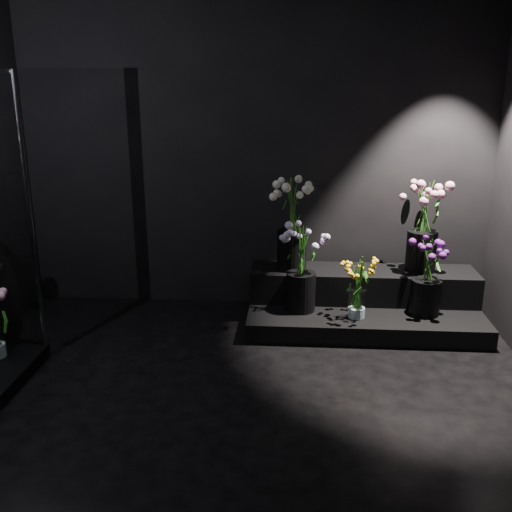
{
  "coord_description": "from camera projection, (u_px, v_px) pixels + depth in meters",
  "views": [
    {
      "loc": [
        0.35,
        -2.87,
        1.94
      ],
      "look_at": [
        0.06,
        1.2,
        0.69
      ],
      "focal_mm": 40.0,
      "sensor_mm": 36.0,
      "label": 1
    }
  ],
  "objects": [
    {
      "name": "wall_back",
      "position": [
        255.0,
        148.0,
        4.82
      ],
      "size": [
        4.0,
        0.0,
        4.0
      ],
      "primitive_type": "plane",
      "rotation": [
        1.57,
        0.0,
        0.0
      ],
      "color": "black",
      "rests_on": "floor"
    },
    {
      "name": "wall_front",
      "position": [
        95.0,
        398.0,
        1.01
      ],
      "size": [
        4.0,
        0.0,
        4.0
      ],
      "primitive_type": "plane",
      "rotation": [
        -1.57,
        0.0,
        0.0
      ],
      "color": "black",
      "rests_on": "floor"
    },
    {
      "name": "bouquet_lilac",
      "position": [
        301.0,
        262.0,
        4.52
      ],
      "size": [
        0.46,
        0.46,
        0.69
      ],
      "rotation": [
        0.0,
        0.0,
        0.29
      ],
      "color": "black",
      "rests_on": "display_riser"
    },
    {
      "name": "bouquet_cream_roses",
      "position": [
        292.0,
        218.0,
        4.69
      ],
      "size": [
        0.38,
        0.38,
        0.76
      ],
      "rotation": [
        0.0,
        0.0,
        0.04
      ],
      "color": "black",
      "rests_on": "display_riser"
    },
    {
      "name": "bouquet_pink_roses",
      "position": [
        424.0,
        220.0,
        4.65
      ],
      "size": [
        0.43,
        0.43,
        0.76
      ],
      "rotation": [
        0.0,
        0.0,
        -0.2
      ],
      "color": "black",
      "rests_on": "display_riser"
    },
    {
      "name": "floor",
      "position": [
        231.0,
        428.0,
        3.32
      ],
      "size": [
        4.0,
        4.0,
        0.0
      ],
      "primitive_type": "plane",
      "color": "black",
      "rests_on": "ground"
    },
    {
      "name": "display_riser",
      "position": [
        363.0,
        302.0,
        4.76
      ],
      "size": [
        1.89,
        0.84,
        0.42
      ],
      "color": "black",
      "rests_on": "floor"
    },
    {
      "name": "bouquet_purple",
      "position": [
        427.0,
        273.0,
        4.46
      ],
      "size": [
        0.38,
        0.38,
        0.63
      ],
      "rotation": [
        0.0,
        0.0,
        0.28
      ],
      "color": "black",
      "rests_on": "display_riser"
    },
    {
      "name": "bouquet_orange_bells",
      "position": [
        358.0,
        287.0,
        4.41
      ],
      "size": [
        0.33,
        0.33,
        0.49
      ],
      "rotation": [
        0.0,
        0.0,
        0.39
      ],
      "color": "white",
      "rests_on": "display_riser"
    }
  ]
}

